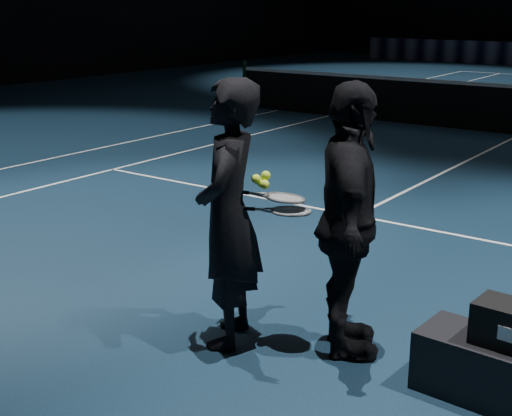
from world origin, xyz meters
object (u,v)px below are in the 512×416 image
(player_b, at_px, (348,223))
(racket_lower, at_px, (291,211))
(player_a, at_px, (228,215))
(tennis_balls, at_px, (264,181))
(racket_upper, at_px, (285,198))

(player_b, xyz_separation_m, racket_lower, (-0.37, -0.16, 0.06))
(player_a, height_order, player_b, same)
(player_a, height_order, tennis_balls, player_a)
(player_a, distance_m, racket_upper, 0.43)
(racket_upper, bearing_deg, player_a, -178.29)
(player_a, distance_m, tennis_balls, 0.37)
(player_b, bearing_deg, tennis_balls, 81.14)
(player_a, bearing_deg, tennis_balls, 89.86)
(player_b, bearing_deg, player_a, 81.62)
(racket_upper, bearing_deg, tennis_balls, -170.43)
(racket_upper, distance_m, tennis_balls, 0.19)
(player_a, bearing_deg, player_b, 88.74)
(racket_upper, bearing_deg, racket_lower, -42.66)
(racket_upper, height_order, tennis_balls, tennis_balls)
(player_b, height_order, racket_lower, player_b)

